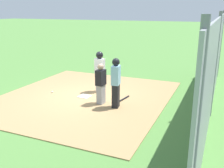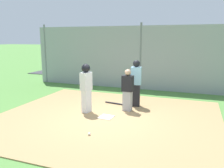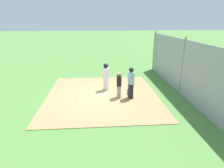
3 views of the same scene
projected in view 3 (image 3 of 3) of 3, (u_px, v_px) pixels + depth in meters
ground_plane at (102, 95)px, 11.44m from camera, size 140.00×140.00×0.00m
dirt_infield at (102, 95)px, 11.44m from camera, size 7.20×6.40×0.03m
home_plate at (102, 95)px, 11.43m from camera, size 0.47×0.47×0.02m
catcher at (119, 85)px, 10.84m from camera, size 0.40×0.29×1.50m
umpire at (131, 82)px, 10.71m from camera, size 0.41×0.31×1.77m
runner at (106, 75)px, 11.95m from camera, size 0.34×0.43×1.71m
baseball_bat at (128, 92)px, 11.78m from camera, size 0.85×0.19×0.06m
baseball at (76, 96)px, 11.21m from camera, size 0.07×0.07×0.07m
backstop_fence at (182, 67)px, 11.29m from camera, size 12.00×0.10×3.35m
parked_car_dark at (208, 61)px, 17.75m from camera, size 4.39×2.30×1.28m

